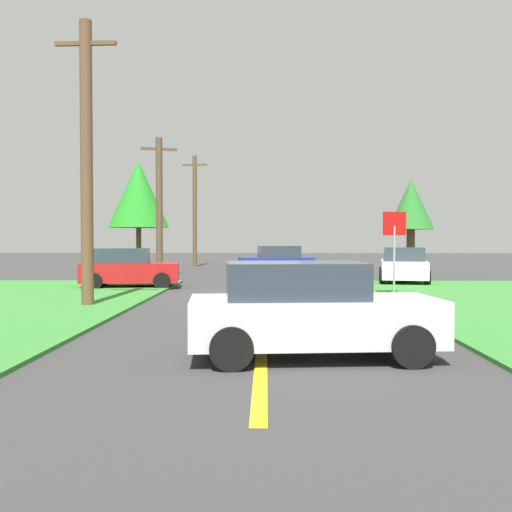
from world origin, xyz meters
The scene contains 12 objects.
ground_plane centered at (0.00, 0.00, 0.00)m, with size 120.00×120.00×0.00m, color #363636.
lane_stripe_center centered at (0.00, -8.00, 0.01)m, with size 0.20×14.00×0.01m, color yellow.
stop_sign centered at (4.43, -0.98, 2.08)m, with size 0.80×0.14×2.92m.
car_behind_on_main_road centered at (0.80, -11.30, 0.80)m, with size 4.26×2.22×1.62m.
car_on_crossroad centered at (6.21, 5.41, 0.80)m, with size 2.68×4.36×1.62m.
parked_car_near_building centered at (-5.50, 2.62, 0.80)m, with size 4.03×2.34×1.62m.
car_approaching_junction centered at (0.63, 10.19, 0.80)m, with size 4.04×2.38×1.62m.
utility_pole_near centered at (-5.15, -3.96, 4.24)m, with size 1.80×0.36×8.32m.
utility_pole_mid centered at (-5.29, 8.52, 3.62)m, with size 1.76×0.62×7.05m.
utility_pole_far centered at (-5.01, 21.01, 4.04)m, with size 1.79×0.49×7.86m.
oak_tree_left centered at (7.75, 10.50, 3.75)m, with size 2.42×2.42×5.16m.
pine_tree_center centered at (-8.23, 17.33, 4.85)m, with size 3.92×3.92×7.03m.
Camera 1 is at (0.09, -21.25, 2.02)m, focal length 41.79 mm.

